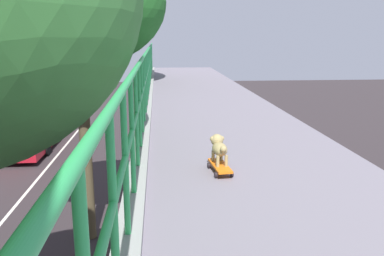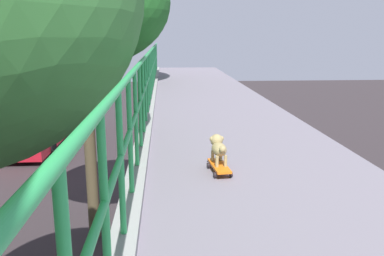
% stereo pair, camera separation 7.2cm
% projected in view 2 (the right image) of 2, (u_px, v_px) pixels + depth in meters
% --- Properties ---
extents(green_railing, '(0.20, 31.78, 1.14)m').
position_uv_depth(green_railing, '(116.00, 233.00, 2.45)').
color(green_railing, gray).
rests_on(green_railing, overpass_deck).
extents(city_bus, '(2.75, 10.13, 3.46)m').
position_uv_depth(city_bus, '(42.00, 114.00, 26.11)').
color(city_bus, '#B21522').
rests_on(city_bus, ground).
extents(roadside_tree_far, '(5.50, 5.50, 9.89)m').
position_uv_depth(roadside_tree_far, '(81.00, 3.00, 12.46)').
color(roadside_tree_far, brown).
rests_on(roadside_tree_far, ground).
extents(toy_skateboard, '(0.24, 0.51, 0.09)m').
position_uv_depth(toy_skateboard, '(219.00, 167.00, 4.38)').
color(toy_skateboard, orange).
rests_on(toy_skateboard, overpass_deck).
extents(small_dog, '(0.18, 0.40, 0.30)m').
position_uv_depth(small_dog, '(218.00, 147.00, 4.40)').
color(small_dog, '#A18C59').
rests_on(small_dog, toy_skateboard).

